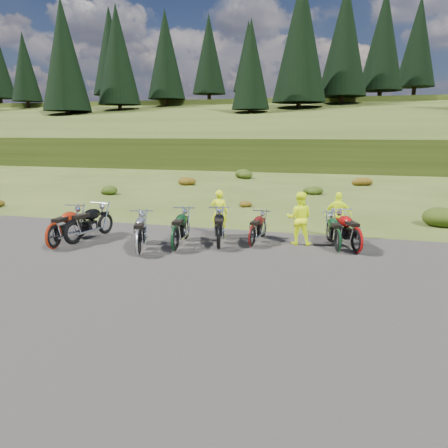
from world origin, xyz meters
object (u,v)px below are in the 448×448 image
(motorcycle_0, at_px, (74,245))
(person_middle, at_px, (219,214))
(motorcycle_3, at_px, (139,256))
(motorcycle_7, at_px, (337,253))

(motorcycle_0, relative_size, person_middle, 1.45)
(person_middle, bearing_deg, motorcycle_3, 55.04)
(motorcycle_0, xyz_separation_m, motorcycle_7, (8.31, 1.37, 0.00))
(motorcycle_3, bearing_deg, motorcycle_0, 56.95)
(motorcycle_0, bearing_deg, motorcycle_3, -93.27)
(motorcycle_7, bearing_deg, motorcycle_0, 86.00)
(motorcycle_3, height_order, motorcycle_7, motorcycle_3)
(person_middle, bearing_deg, motorcycle_0, 22.87)
(motorcycle_0, distance_m, motorcycle_3, 2.69)
(motorcycle_7, xyz_separation_m, person_middle, (-4.10, 1.16, 0.81))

